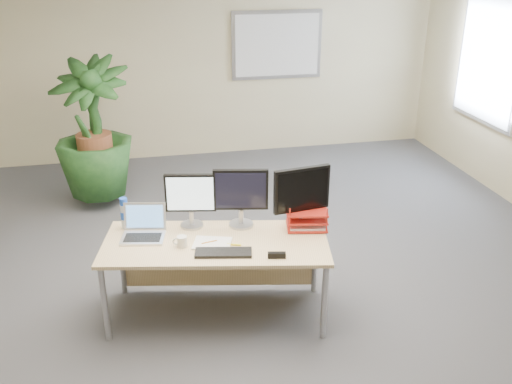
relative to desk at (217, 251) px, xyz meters
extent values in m
plane|color=#424247|center=(0.26, -0.07, -0.54)|extent=(8.00, 8.00, 0.00)
cube|color=tan|center=(0.26, 3.93, 0.81)|extent=(7.00, 0.04, 2.70)
cube|color=#9E9FA3|center=(1.46, 3.90, 1.01)|extent=(1.30, 0.03, 0.95)
cube|color=silver|center=(1.46, 3.88, 1.01)|extent=(1.20, 0.01, 0.85)
cube|color=#9E9FA3|center=(3.73, 2.23, 1.01)|extent=(0.03, 1.30, 1.55)
cube|color=silver|center=(3.71, 2.23, 1.01)|extent=(0.01, 1.20, 1.45)
cube|color=tan|center=(-0.02, -0.10, 0.13)|extent=(1.90, 1.08, 0.03)
cube|color=tan|center=(0.05, 0.24, -0.22)|extent=(1.66, 0.34, 0.54)
cylinder|color=#A6A6AA|center=(-0.91, -0.25, -0.22)|extent=(0.05, 0.05, 0.66)
cylinder|color=#A6A6AA|center=(0.75, -0.58, -0.22)|extent=(0.05, 0.05, 0.66)
cylinder|color=#A6A6AA|center=(-0.78, 0.39, -0.22)|extent=(0.05, 0.05, 0.66)
cylinder|color=#A6A6AA|center=(0.87, 0.06, -0.22)|extent=(0.05, 0.05, 0.66)
imported|color=#143816|center=(-1.05, 2.38, 0.21)|extent=(1.07, 1.07, 1.50)
cylinder|color=#A6A6AA|center=(-0.17, 0.22, 0.15)|extent=(0.19, 0.19, 0.02)
cylinder|color=#A6A6AA|center=(-0.17, 0.22, 0.22)|extent=(0.04, 0.04, 0.11)
cube|color=black|center=(-0.17, 0.22, 0.45)|extent=(0.42, 0.12, 0.32)
cube|color=white|center=(-0.18, 0.19, 0.45)|extent=(0.37, 0.08, 0.28)
cylinder|color=#A6A6AA|center=(0.23, 0.14, 0.15)|extent=(0.20, 0.20, 0.02)
cylinder|color=#A6A6AA|center=(0.23, 0.14, 0.22)|extent=(0.04, 0.04, 0.12)
cube|color=black|center=(0.23, 0.14, 0.47)|extent=(0.45, 0.13, 0.35)
cube|color=black|center=(0.23, 0.12, 0.47)|extent=(0.40, 0.08, 0.31)
cylinder|color=#A6A6AA|center=(0.71, 0.00, 0.15)|extent=(0.22, 0.22, 0.02)
cylinder|color=#A6A6AA|center=(0.71, 0.00, 0.23)|extent=(0.04, 0.04, 0.13)
cube|color=black|center=(0.71, 0.00, 0.49)|extent=(0.48, 0.12, 0.37)
cube|color=black|center=(0.71, -0.03, 0.49)|extent=(0.43, 0.07, 0.33)
cube|color=silver|center=(-0.58, 0.07, 0.15)|extent=(0.38, 0.30, 0.02)
cube|color=black|center=(-0.58, 0.06, 0.16)|extent=(0.31, 0.21, 0.00)
cube|color=silver|center=(-0.55, 0.21, 0.27)|extent=(0.34, 0.12, 0.22)
cube|color=#5E9EF2|center=(-0.55, 0.21, 0.27)|extent=(0.30, 0.10, 0.18)
cube|color=black|center=(0.01, -0.31, 0.15)|extent=(0.45, 0.22, 0.02)
cylinder|color=silver|center=(-0.29, -0.12, 0.19)|extent=(0.08, 0.08, 0.09)
torus|color=silver|center=(-0.33, -0.12, 0.19)|extent=(0.06, 0.02, 0.06)
cube|color=white|center=(-0.05, -0.13, 0.15)|extent=(0.34, 0.30, 0.01)
cylinder|color=orange|center=(-0.07, -0.12, 0.16)|extent=(0.13, 0.04, 0.01)
cylinder|color=yellow|center=(0.11, -0.19, 0.15)|extent=(0.11, 0.05, 0.01)
cylinder|color=silver|center=(-0.71, 0.30, 0.25)|extent=(0.07, 0.07, 0.21)
cylinder|color=blue|center=(-0.71, 0.30, 0.38)|extent=(0.06, 0.06, 0.06)
cylinder|color=blue|center=(-0.71, 0.30, 0.26)|extent=(0.07, 0.07, 0.07)
cube|color=#AE2015|center=(0.76, -0.01, 0.16)|extent=(0.37, 0.31, 0.02)
cube|color=#AE2015|center=(0.76, -0.01, 0.23)|extent=(0.37, 0.31, 0.02)
cube|color=#AE2015|center=(0.76, -0.01, 0.30)|extent=(0.37, 0.31, 0.02)
cube|color=white|center=(0.76, -0.01, 0.17)|extent=(0.34, 0.27, 0.02)
cube|color=black|center=(0.40, -0.44, 0.17)|extent=(0.14, 0.06, 0.05)
camera|label=1|loc=(-0.54, -4.07, 2.31)|focal=40.00mm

